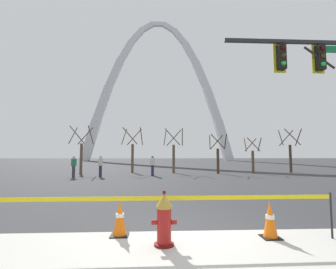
% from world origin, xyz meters
% --- Properties ---
extents(ground_plane, '(240.00, 240.00, 0.00)m').
position_xyz_m(ground_plane, '(0.00, 0.00, 0.00)').
color(ground_plane, '#333335').
extents(fire_hydrant, '(0.46, 0.48, 0.99)m').
position_xyz_m(fire_hydrant, '(-0.51, -0.80, 0.47)').
color(fire_hydrant, '#5E0F0D').
rests_on(fire_hydrant, ground).
extents(caution_tape_barrier, '(6.45, 0.10, 0.90)m').
position_xyz_m(caution_tape_barrier, '(-0.40, -0.62, 0.64)').
color(caution_tape_barrier, '#232326').
rests_on(caution_tape_barrier, ground).
extents(traffic_cone_by_hydrant, '(0.36, 0.36, 0.73)m').
position_xyz_m(traffic_cone_by_hydrant, '(1.61, -0.49, 0.36)').
color(traffic_cone_by_hydrant, black).
rests_on(traffic_cone_by_hydrant, ground).
extents(traffic_cone_mid_sidewalk, '(0.36, 0.36, 0.73)m').
position_xyz_m(traffic_cone_mid_sidewalk, '(-1.40, -0.21, 0.36)').
color(traffic_cone_mid_sidewalk, black).
rests_on(traffic_cone_mid_sidewalk, ground).
extents(traffic_signal_gantry, '(5.02, 0.44, 6.00)m').
position_xyz_m(traffic_signal_gantry, '(5.35, 2.79, 4.07)').
color(traffic_signal_gantry, '#232326').
rests_on(traffic_signal_gantry, ground).
extents(monument_arch, '(43.91, 2.37, 41.77)m').
position_xyz_m(monument_arch, '(0.00, 67.05, 18.21)').
color(monument_arch, silver).
rests_on(monument_arch, ground).
extents(tree_far_left, '(1.93, 1.94, 4.19)m').
position_xyz_m(tree_far_left, '(-7.24, 17.13, 1.86)').
color(tree_far_left, brown).
rests_on(tree_far_left, ground).
extents(tree_left_mid, '(1.93, 1.94, 4.19)m').
position_xyz_m(tree_left_mid, '(-2.84, 18.24, 1.86)').
color(tree_left_mid, brown).
rests_on(tree_left_mid, ground).
extents(tree_center_left, '(1.87, 1.88, 4.05)m').
position_xyz_m(tree_center_left, '(0.99, 17.63, 1.80)').
color(tree_center_left, brown).
rests_on(tree_center_left, ground).
extents(tree_center_right, '(1.61, 1.62, 3.47)m').
position_xyz_m(tree_center_right, '(4.84, 16.57, 1.54)').
color(tree_center_right, '#473323').
rests_on(tree_center_right, ground).
extents(tree_right_mid, '(1.49, 1.50, 3.19)m').
position_xyz_m(tree_right_mid, '(8.07, 16.78, 1.41)').
color(tree_right_mid, brown).
rests_on(tree_right_mid, ground).
extents(tree_far_right, '(1.88, 1.89, 4.08)m').
position_xyz_m(tree_far_right, '(12.01, 17.62, 1.81)').
color(tree_far_right, '#473323').
rests_on(tree_far_right, ground).
extents(pedestrian_walking_left, '(0.36, 0.39, 1.59)m').
position_xyz_m(pedestrian_walking_left, '(-0.90, 14.38, 0.82)').
color(pedestrian_walking_left, '#232847').
rests_on(pedestrian_walking_left, ground).
extents(pedestrian_standing_center, '(0.31, 0.39, 1.59)m').
position_xyz_m(pedestrian_standing_center, '(-4.79, 13.63, 0.82)').
color(pedestrian_standing_center, '#232847').
rests_on(pedestrian_standing_center, ground).
extents(pedestrian_walking_right, '(0.32, 0.39, 1.59)m').
position_xyz_m(pedestrian_walking_right, '(-6.63, 13.23, 0.82)').
color(pedestrian_walking_right, '#38383D').
rests_on(pedestrian_walking_right, ground).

